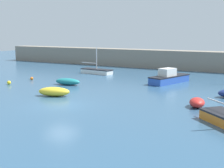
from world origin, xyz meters
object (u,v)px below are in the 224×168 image
rowboat_blue_near (68,82)px  motorboat_with_cabin (169,78)px  open_tender_yellow (54,92)px  mooring_buoy_yellow (9,83)px  mooring_buoy_orange (32,78)px  dinghy_near_pier (197,102)px  sailboat_short_mast (97,71)px

rowboat_blue_near → motorboat_with_cabin: size_ratio=0.52×
open_tender_yellow → mooring_buoy_yellow: open_tender_yellow is taller
open_tender_yellow → mooring_buoy_orange: 10.73m
dinghy_near_pier → open_tender_yellow: (-12.57, -2.19, 0.05)m
dinghy_near_pier → mooring_buoy_yellow: 21.11m
motorboat_with_cabin → mooring_buoy_yellow: (-15.30, -9.81, -0.39)m
mooring_buoy_yellow → mooring_buoy_orange: 3.78m
rowboat_blue_near → open_tender_yellow: bearing=108.3°
motorboat_with_cabin → open_tender_yellow: 14.02m
dinghy_near_pier → mooring_buoy_yellow: (-21.11, 0.28, -0.15)m
open_tender_yellow → mooring_buoy_orange: bearing=125.1°
rowboat_blue_near → mooring_buoy_yellow: rowboat_blue_near is taller
sailboat_short_mast → mooring_buoy_orange: bearing=-107.1°
open_tender_yellow → mooring_buoy_yellow: bearing=144.6°
mooring_buoy_yellow → sailboat_short_mast: bearing=73.2°
rowboat_blue_near → open_tender_yellow: open_tender_yellow is taller
dinghy_near_pier → open_tender_yellow: bearing=-95.8°
dinghy_near_pier → open_tender_yellow: size_ratio=0.66×
dinghy_near_pier → mooring_buoy_orange: 21.67m
rowboat_blue_near → sailboat_short_mast: bearing=-84.9°
mooring_buoy_orange → sailboat_short_mast: bearing=65.7°
mooring_buoy_orange → dinghy_near_pier: bearing=-10.8°
dinghy_near_pier → motorboat_with_cabin: 11.65m
dinghy_near_pier → motorboat_with_cabin: motorboat_with_cabin is taller
rowboat_blue_near → dinghy_near_pier: (15.24, -3.36, 0.00)m
sailboat_short_mast → dinghy_near_pier: bearing=-29.2°
rowboat_blue_near → mooring_buoy_orange: 6.09m
motorboat_with_cabin → mooring_buoy_orange: 16.62m
rowboat_blue_near → mooring_buoy_yellow: 6.63m
motorboat_with_cabin → mooring_buoy_yellow: motorboat_with_cabin is taller
dinghy_near_pier → sailboat_short_mast: size_ratio=0.41×
dinghy_near_pier → sailboat_short_mast: sailboat_short_mast is taller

